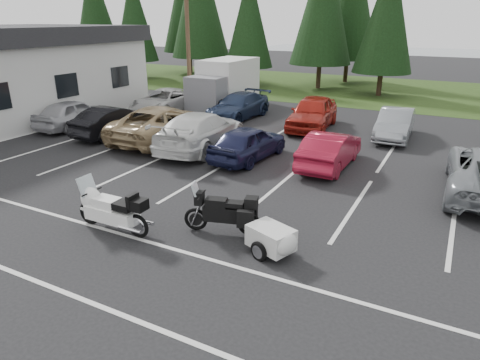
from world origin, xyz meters
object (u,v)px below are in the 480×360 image
at_px(utility_pole, 187,29).
at_px(car_far_1, 238,106).
at_px(car_near_3, 201,131).
at_px(car_near_2, 163,123).
at_px(car_near_1, 114,121).
at_px(car_far_0, 165,101).
at_px(box_truck, 221,84).
at_px(cargo_trailer, 271,240).
at_px(car_near_4, 248,143).
at_px(car_far_3, 395,124).
at_px(car_far_2, 313,113).
at_px(car_near_0, 73,113).
at_px(adventure_motorcycle, 222,209).
at_px(car_near_5, 330,149).
at_px(touring_motorcycle, 111,206).

xyz_separation_m(utility_pole, car_far_1, (4.46, -1.84, -4.00)).
bearing_deg(car_near_3, car_near_2, -13.33).
height_order(utility_pole, car_near_1, utility_pole).
bearing_deg(car_far_0, car_near_3, -43.37).
relative_size(box_truck, cargo_trailer, 3.63).
relative_size(car_near_4, car_far_3, 0.98).
height_order(box_truck, car_far_2, box_truck).
distance_m(car_near_3, car_far_1, 6.15).
bearing_deg(car_near_0, cargo_trailer, 149.27).
bearing_deg(car_near_4, utility_pole, -40.08).
relative_size(car_near_1, adventure_motorcycle, 1.86).
bearing_deg(car_near_0, utility_pole, -109.71).
relative_size(car_near_5, cargo_trailer, 2.66).
height_order(car_near_3, car_far_1, car_near_3).
distance_m(utility_pole, car_near_5, 14.31).
xyz_separation_m(car_near_0, car_near_1, (2.97, -0.22, -0.03)).
xyz_separation_m(car_near_5, car_far_3, (1.50, 5.42, 0.00)).
distance_m(car_near_1, car_near_4, 7.39).
relative_size(box_truck, car_near_2, 0.97).
height_order(utility_pole, touring_motorcycle, utility_pole).
bearing_deg(car_near_3, box_truck, -70.74).
relative_size(box_truck, car_far_2, 1.17).
relative_size(car_far_0, cargo_trailer, 3.22).
bearing_deg(car_near_3, car_far_0, -47.28).
bearing_deg(car_far_2, car_near_5, -70.68).
height_order(box_truck, car_far_1, box_truck).
distance_m(utility_pole, touring_motorcycle, 17.77).
xyz_separation_m(car_near_4, adventure_motorcycle, (2.20, -5.94, 0.01)).
bearing_deg(cargo_trailer, car_far_3, 106.47).
xyz_separation_m(box_truck, car_near_1, (-1.09, -8.39, -0.75)).
relative_size(car_near_5, touring_motorcycle, 1.58).
distance_m(utility_pole, car_far_1, 6.27).
distance_m(car_near_1, car_far_2, 9.83).
height_order(car_near_3, car_near_5, car_near_3).
relative_size(car_near_1, car_far_3, 1.04).
height_order(car_near_2, car_far_2, car_far_2).
distance_m(box_truck, car_near_1, 8.49).
height_order(cargo_trailer, adventure_motorcycle, adventure_motorcycle).
bearing_deg(car_far_0, car_near_1, -80.14).
relative_size(car_near_4, car_far_0, 0.81).
distance_m(car_near_2, cargo_trailer, 11.06).
relative_size(box_truck, car_far_3, 1.36).
relative_size(box_truck, car_near_1, 1.31).
bearing_deg(adventure_motorcycle, car_near_0, 136.83).
distance_m(car_near_2, car_far_1, 5.75).
height_order(utility_pole, car_far_1, utility_pole).
bearing_deg(adventure_motorcycle, car_far_0, 116.53).
bearing_deg(car_far_0, car_near_4, -35.75).
bearing_deg(adventure_motorcycle, car_near_2, 120.41).
bearing_deg(car_far_3, car_far_1, 175.31).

